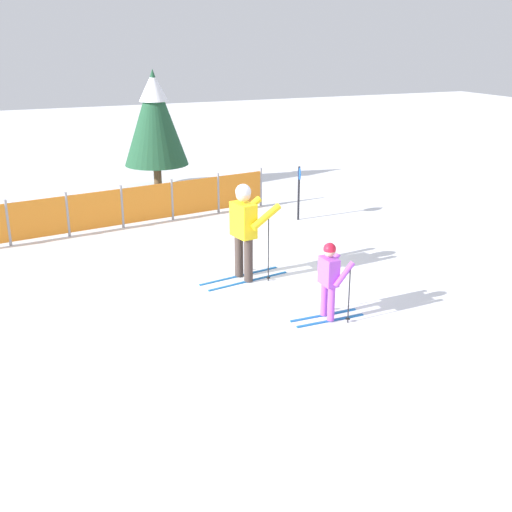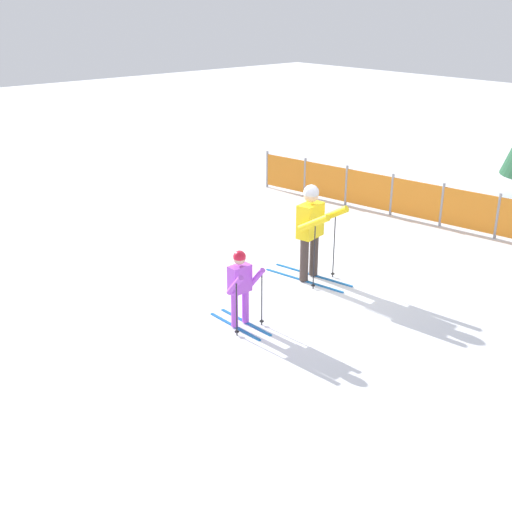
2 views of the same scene
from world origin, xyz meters
name	(u,v)px [view 1 (image 1 of 2)]	position (x,y,z in m)	size (l,w,h in m)	color
ground_plane	(240,286)	(0.00, 0.00, 0.00)	(60.00, 60.00, 0.00)	white
skier_adult	(245,223)	(0.22, 0.29, 1.04)	(1.67, 0.82, 1.73)	#1966B2
skier_child	(330,275)	(0.75, -1.77, 0.72)	(1.15, 0.57, 1.22)	#1966B2
safety_fence	(122,207)	(-1.11, 4.33, 0.49)	(7.32, 1.18, 0.97)	gray
conifer_far	(155,116)	(0.61, 7.75, 2.02)	(1.76, 1.76, 3.27)	#4C3823
trail_marker	(299,187)	(2.81, 3.35, 0.79)	(0.10, 0.27, 1.27)	black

